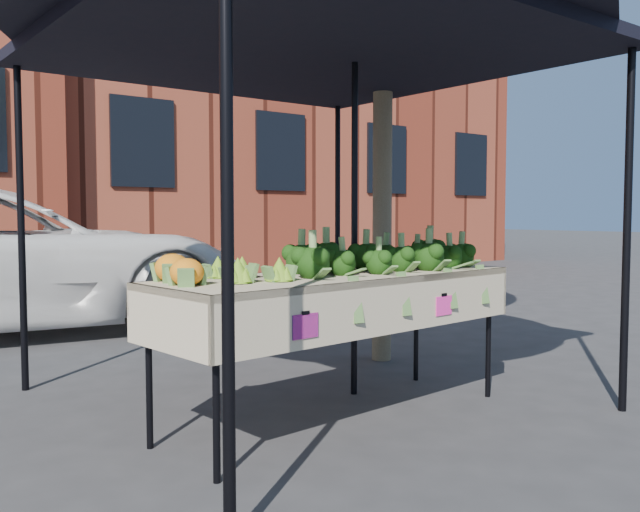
{
  "coord_description": "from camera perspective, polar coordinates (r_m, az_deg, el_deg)",
  "views": [
    {
      "loc": [
        -2.51,
        -3.19,
        1.26
      ],
      "look_at": [
        0.11,
        0.2,
        1.0
      ],
      "focal_mm": 38.18,
      "sensor_mm": 36.0,
      "label": 1
    }
  ],
  "objects": [
    {
      "name": "cauliflower_pair",
      "position": [
        3.63,
        -11.7,
        -0.96
      ],
      "size": [
        0.22,
        0.42,
        0.17
      ],
      "primitive_type": "ellipsoid",
      "color": "orange",
      "rests_on": "table"
    },
    {
      "name": "canopy",
      "position": [
        4.57,
        -1.1,
        4.86
      ],
      "size": [
        3.16,
        3.16,
        2.74
      ],
      "primitive_type": null,
      "color": "black",
      "rests_on": "ground"
    },
    {
      "name": "table",
      "position": [
        4.2,
        1.68,
        -7.64
      ],
      "size": [
        2.46,
        1.0,
        0.9
      ],
      "color": "beige",
      "rests_on": "ground"
    },
    {
      "name": "building_right",
      "position": [
        18.59,
        -6.62,
        12.75
      ],
      "size": [
        12.0,
        8.0,
        8.5
      ],
      "primitive_type": "cube",
      "color": "maroon",
      "rests_on": "ground"
    },
    {
      "name": "romanesco_cluster",
      "position": [
        3.78,
        -6.45,
        -0.59
      ],
      "size": [
        0.42,
        0.56,
        0.19
      ],
      "primitive_type": "ellipsoid",
      "color": "#84AC2D",
      "rests_on": "table"
    },
    {
      "name": "street_tree",
      "position": [
        5.98,
        5.29,
        14.32
      ],
      "size": [
        2.42,
        2.42,
        4.77
      ],
      "primitive_type": null,
      "color": "#1E4C14",
      "rests_on": "ground"
    },
    {
      "name": "ground",
      "position": [
        4.25,
        0.45,
        -13.78
      ],
      "size": [
        90.0,
        90.0,
        0.0
      ],
      "primitive_type": "plane",
      "color": "#2C2C2F"
    },
    {
      "name": "broccoli_heap",
      "position": [
        4.39,
        5.12,
        0.36
      ],
      "size": [
        1.53,
        0.56,
        0.25
      ],
      "primitive_type": "ellipsoid",
      "color": "black",
      "rests_on": "table"
    }
  ]
}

